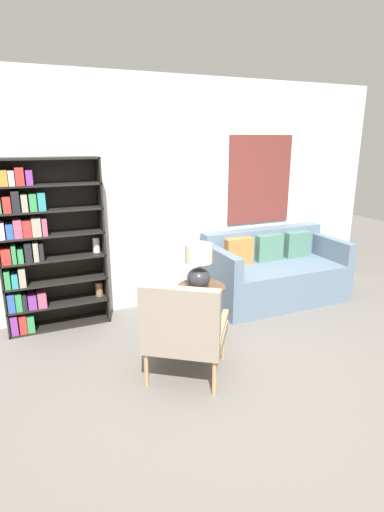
{
  "coord_description": "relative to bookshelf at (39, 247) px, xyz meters",
  "views": [
    {
      "loc": [
        -1.37,
        -2.48,
        2.0
      ],
      "look_at": [
        0.12,
        0.96,
        0.9
      ],
      "focal_mm": 28.0,
      "sensor_mm": 36.0,
      "label": 1
    }
  ],
  "objects": [
    {
      "name": "couch",
      "position": [
        2.77,
        -0.28,
        -0.58
      ],
      "size": [
        1.73,
        0.88,
        0.87
      ],
      "color": "slate",
      "rests_on": "ground_plane"
    },
    {
      "name": "armchair",
      "position": [
        1.0,
        -1.53,
        -0.43
      ],
      "size": [
        0.9,
        0.89,
        0.9
      ],
      "color": "tan",
      "rests_on": "ground_plane"
    },
    {
      "name": "side_table",
      "position": [
        1.46,
        -0.89,
        -0.42
      ],
      "size": [
        0.49,
        0.49,
        0.57
      ],
      "color": "brown",
      "rests_on": "ground_plane"
    },
    {
      "name": "wall_back",
      "position": [
        1.27,
        0.18,
        0.43
      ],
      "size": [
        6.4,
        0.08,
        2.7
      ],
      "color": "silver",
      "rests_on": "ground_plane"
    },
    {
      "name": "ground_plane",
      "position": [
        1.24,
        -1.85,
        -0.92
      ],
      "size": [
        14.0,
        14.0,
        0.0
      ],
      "primitive_type": "plane",
      "color": "#66605B"
    },
    {
      "name": "bookshelf",
      "position": [
        0.0,
        0.0,
        0.0
      ],
      "size": [
        1.06,
        0.3,
        1.83
      ],
      "color": "black",
      "rests_on": "ground_plane"
    },
    {
      "name": "table_lamp",
      "position": [
        1.42,
        -0.91,
        -0.11
      ],
      "size": [
        0.27,
        0.27,
        0.45
      ],
      "color": "#2D2D33",
      "rests_on": "side_table"
    }
  ]
}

